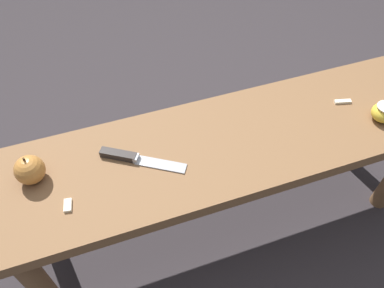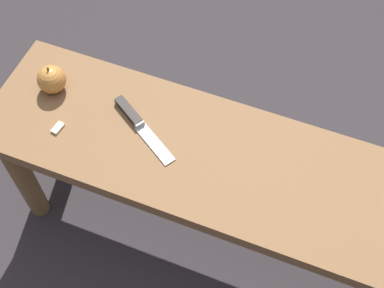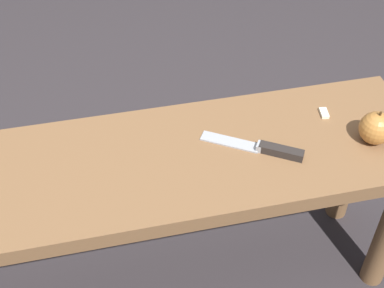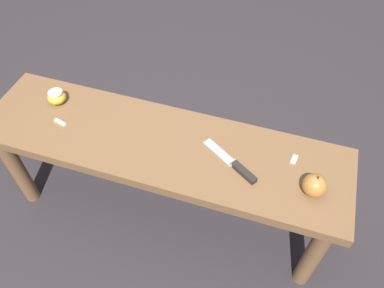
{
  "view_description": "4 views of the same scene",
  "coord_description": "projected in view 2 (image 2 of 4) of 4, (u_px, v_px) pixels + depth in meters",
  "views": [
    {
      "loc": [
        -0.34,
        -0.62,
        1.29
      ],
      "look_at": [
        -0.12,
        -0.0,
        0.51
      ],
      "focal_mm": 35.0,
      "sensor_mm": 36.0,
      "label": 1
    },
    {
      "loc": [
        0.13,
        -0.66,
        1.64
      ],
      "look_at": [
        -0.12,
        -0.0,
        0.51
      ],
      "focal_mm": 50.0,
      "sensor_mm": 36.0,
      "label": 2
    },
    {
      "loc": [
        0.07,
        0.85,
        1.33
      ],
      "look_at": [
        -0.12,
        -0.0,
        0.51
      ],
      "focal_mm": 50.0,
      "sensor_mm": 36.0,
      "label": 3
    },
    {
      "loc": [
        -0.38,
        0.79,
        1.51
      ],
      "look_at": [
        -0.12,
        -0.0,
        0.51
      ],
      "focal_mm": 35.0,
      "sensor_mm": 36.0,
      "label": 4
    }
  ],
  "objects": [
    {
      "name": "wooden_bench",
      "position": [
        236.0,
        181.0,
        1.4
      ],
      "size": [
        1.36,
        0.37,
        0.48
      ],
      "color": "brown",
      "rests_on": "ground_plane"
    },
    {
      "name": "knife",
      "position": [
        136.0,
        120.0,
        1.39
      ],
      "size": [
        0.22,
        0.15,
        0.02
      ],
      "rotation": [
        0.0,
        0.0,
        -0.56
      ],
      "color": "#9EA0A5",
      "rests_on": "wooden_bench"
    },
    {
      "name": "ground_plane",
      "position": [
        227.0,
        238.0,
        1.74
      ],
      "size": [
        8.0,
        8.0,
        0.0
      ],
      "primitive_type": "plane",
      "color": "#2D282B"
    },
    {
      "name": "apple_whole",
      "position": [
        52.0,
        79.0,
        1.43
      ],
      "size": [
        0.08,
        0.08,
        0.09
      ],
      "color": "#B27233",
      "rests_on": "wooden_bench"
    },
    {
      "name": "apple_slice_center",
      "position": [
        58.0,
        128.0,
        1.39
      ],
      "size": [
        0.02,
        0.04,
        0.01
      ],
      "color": "silver",
      "rests_on": "wooden_bench"
    }
  ]
}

